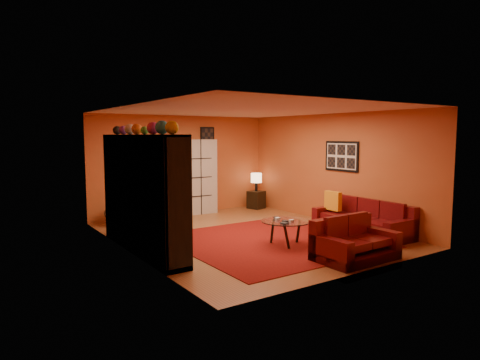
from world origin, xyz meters
TOP-DOWN VIEW (x-y plane):
  - floor at (0.00, 0.00)m, footprint 6.00×6.00m
  - ceiling at (0.00, 0.00)m, footprint 6.00×6.00m
  - wall_back at (0.00, 3.00)m, footprint 6.00×0.00m
  - wall_front at (0.00, -3.00)m, footprint 6.00×0.00m
  - wall_left at (-2.50, 0.00)m, footprint 0.00×6.00m
  - wall_right at (2.50, 0.00)m, footprint 0.00×6.00m
  - rug at (0.10, -0.70)m, footprint 3.60×3.60m
  - doorway at (-0.70, 2.96)m, footprint 0.95×0.10m
  - wall_art_right at (2.48, -0.30)m, footprint 0.03×1.00m
  - wall_art_back at (0.75, 2.98)m, footprint 0.42×0.03m
  - entertainment_unit at (-2.27, 0.00)m, footprint 0.45×3.00m
  - tv at (-2.23, -0.04)m, footprint 0.97×0.13m
  - sofa at (2.14, -1.30)m, footprint 0.90×2.14m
  - loveseat at (0.49, -2.42)m, footprint 1.40×0.86m
  - throw_pillow at (1.95, -0.56)m, footprint 0.12×0.42m
  - coffee_table at (0.14, -1.10)m, footprint 0.94×0.94m
  - storage_cabinet at (0.33, 2.80)m, footprint 1.00×0.47m
  - bowl_chair at (-1.92, 2.50)m, footprint 0.63×0.63m
  - side_table at (2.09, 2.54)m, footprint 0.49×0.49m
  - table_lamp at (2.09, 2.54)m, footprint 0.31×0.31m

SIDE VIEW (x-z plane):
  - floor at x=0.00m, z-range 0.00..0.00m
  - rug at x=0.10m, z-range 0.00..0.01m
  - side_table at x=2.09m, z-range 0.00..0.50m
  - bowl_chair at x=-1.92m, z-range 0.02..0.54m
  - sofa at x=2.14m, z-range -0.14..0.71m
  - loveseat at x=0.49m, z-range -0.14..0.71m
  - coffee_table at x=0.14m, z-range 0.19..0.66m
  - throw_pillow at x=1.95m, z-range 0.42..0.84m
  - table_lamp at x=2.09m, z-range 0.61..1.12m
  - storage_cabinet at x=0.33m, z-range 0.00..1.98m
  - tv at x=-2.23m, z-range 0.72..1.28m
  - doorway at x=-0.70m, z-range 0.00..2.04m
  - entertainment_unit at x=-2.27m, z-range 0.00..2.10m
  - wall_back at x=0.00m, z-range -1.70..4.30m
  - wall_front at x=0.00m, z-range -1.70..4.30m
  - wall_left at x=-2.50m, z-range -1.70..4.30m
  - wall_right at x=2.50m, z-range -1.70..4.30m
  - wall_art_right at x=2.48m, z-range 1.25..1.95m
  - wall_art_back at x=0.75m, z-range 1.79..2.31m
  - ceiling at x=0.00m, z-range 2.60..2.60m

